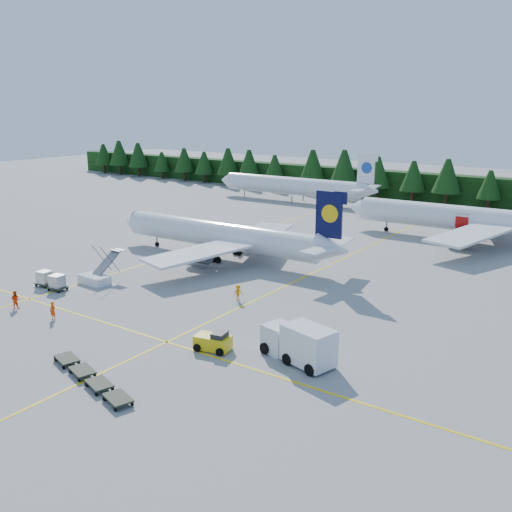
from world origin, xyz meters
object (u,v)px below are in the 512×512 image
Objects in this scene: airliner_navy at (215,235)px; airstairs at (96,277)px; airliner_red at (461,219)px; service_truck at (298,342)px; baggage_tug at (214,341)px.

airliner_navy is 17.82m from airstairs.
airliner_red is 51.05m from service_truck.
airliner_navy is 5.10× the size of service_truck.
airstairs is at bearing -173.98° from service_truck.
airliner_red reaches higher than service_truck.
airliner_red is (24.40, 29.23, 0.24)m from airliner_navy.
baggage_tug is at bearing -96.82° from airliner_red.
service_truck is at bearing 7.49° from baggage_tug.
airliner_red is at bearing 61.47° from airstairs.
service_truck is at bearing -5.83° from airstairs.
baggage_tug is at bearing -13.79° from airstairs.
airstairs is 0.75× the size of service_truck.
airliner_red reaches higher than baggage_tug.
baggage_tug is at bearing -146.35° from service_truck.
airliner_red is 53.65m from baggage_tug.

